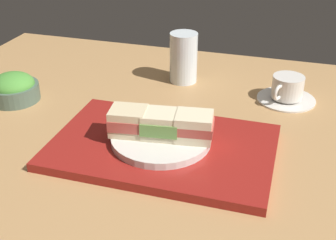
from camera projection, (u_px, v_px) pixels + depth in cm
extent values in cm
cube|color=tan|center=(190.00, 145.00, 90.80)|extent=(140.00, 100.00, 3.00)
cube|color=maroon|center=(163.00, 147.00, 85.67)|extent=(42.12, 27.28, 1.75)
cylinder|color=silver|center=(161.00, 139.00, 85.35)|extent=(19.07, 19.07, 1.41)
cube|color=beige|center=(129.00, 129.00, 85.61)|extent=(7.48, 6.57, 1.45)
cube|color=#B74C42|center=(128.00, 121.00, 84.74)|extent=(7.60, 6.85, 2.17)
cube|color=beige|center=(128.00, 113.00, 83.87)|extent=(7.48, 6.57, 1.45)
cube|color=beige|center=(161.00, 133.00, 84.71)|extent=(7.48, 6.57, 1.22)
cube|color=#669347|center=(161.00, 124.00, 83.81)|extent=(7.75, 7.04, 2.51)
cube|color=beige|center=(161.00, 115.00, 82.91)|extent=(7.48, 6.57, 1.22)
cube|color=beige|center=(194.00, 135.00, 83.65)|extent=(7.48, 6.57, 1.66)
cube|color=#B74C42|center=(194.00, 127.00, 82.81)|extent=(7.96, 6.65, 1.81)
cube|color=beige|center=(194.00, 118.00, 81.97)|extent=(7.48, 6.57, 1.66)
cylinder|color=#4C6051|center=(14.00, 92.00, 104.60)|extent=(11.67, 11.67, 3.89)
ellipsoid|color=#4C9338|center=(13.00, 85.00, 103.66)|extent=(10.02, 10.02, 5.51)
cylinder|color=silver|center=(286.00, 98.00, 105.24)|extent=(13.58, 13.58, 0.80)
cylinder|color=silver|center=(288.00, 87.00, 103.78)|extent=(7.30, 7.30, 5.22)
cylinder|color=black|center=(289.00, 78.00, 102.72)|extent=(6.72, 6.72, 0.40)
torus|color=silver|center=(278.00, 93.00, 101.03)|extent=(2.32, 3.71, 3.73)
cylinder|color=silver|center=(184.00, 58.00, 112.17)|extent=(6.97, 6.97, 12.63)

